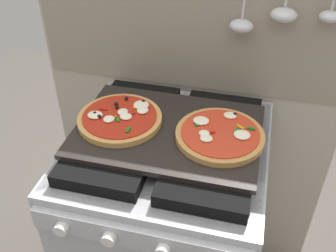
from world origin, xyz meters
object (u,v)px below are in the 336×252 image
at_px(stove, 168,230).
at_px(baking_tray, 168,131).
at_px(pizza_left, 120,117).
at_px(pizza_right, 220,135).

bearing_deg(stove, baking_tray, 90.00).
bearing_deg(baking_tray, pizza_left, 178.34).
bearing_deg(baking_tray, stove, -90.00).
bearing_deg(pizza_right, baking_tray, 178.06).
relative_size(stove, pizza_right, 3.56).
relative_size(baking_tray, pizza_right, 2.14).
height_order(stove, pizza_right, pizza_right).
bearing_deg(pizza_right, pizza_left, 178.20).
xyz_separation_m(stove, pizza_left, (-0.15, 0.01, 0.48)).
height_order(baking_tray, pizza_left, pizza_left).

